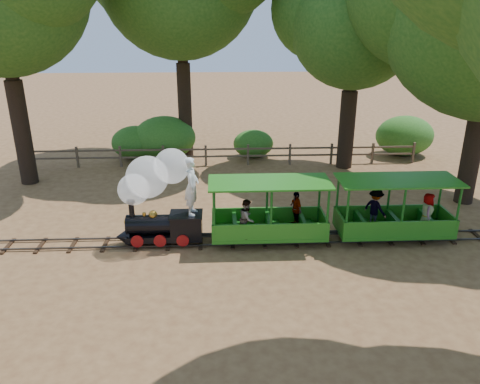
{
  "coord_description": "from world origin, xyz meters",
  "views": [
    {
      "loc": [
        -0.38,
        -13.28,
        6.85
      ],
      "look_at": [
        0.27,
        0.5,
        1.52
      ],
      "focal_mm": 35.0,
      "sensor_mm": 36.0,
      "label": 1
    }
  ],
  "objects_px": {
    "carriage_rear": "(394,215)",
    "fence": "(227,154)",
    "locomotive": "(157,191)",
    "carriage_front": "(268,219)"
  },
  "relations": [
    {
      "from": "locomotive",
      "to": "carriage_rear",
      "type": "height_order",
      "value": "locomotive"
    },
    {
      "from": "carriage_front",
      "to": "carriage_rear",
      "type": "distance_m",
      "value": 4.01
    },
    {
      "from": "locomotive",
      "to": "carriage_front",
      "type": "bearing_deg",
      "value": -1.59
    },
    {
      "from": "carriage_front",
      "to": "fence",
      "type": "relative_size",
      "value": 0.21
    },
    {
      "from": "carriage_rear",
      "to": "fence",
      "type": "bearing_deg",
      "value": 122.75
    },
    {
      "from": "carriage_front",
      "to": "carriage_rear",
      "type": "bearing_deg",
      "value": 0.49
    },
    {
      "from": "locomotive",
      "to": "carriage_front",
      "type": "height_order",
      "value": "locomotive"
    },
    {
      "from": "fence",
      "to": "carriage_rear",
      "type": "bearing_deg",
      "value": -57.25
    },
    {
      "from": "locomotive",
      "to": "fence",
      "type": "height_order",
      "value": "locomotive"
    },
    {
      "from": "carriage_rear",
      "to": "fence",
      "type": "distance_m",
      "value": 9.5
    }
  ]
}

